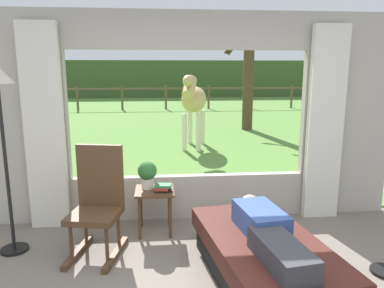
# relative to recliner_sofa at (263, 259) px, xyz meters

# --- Properties ---
(back_wall_with_window) EXTENTS (5.20, 0.12, 2.55)m
(back_wall_with_window) POSITION_rel_recliner_sofa_xyz_m (-0.54, 1.56, 1.03)
(back_wall_with_window) COLOR #ADA599
(back_wall_with_window) RESTS_ON ground_plane
(curtain_panel_left) EXTENTS (0.44, 0.10, 2.40)m
(curtain_panel_left) POSITION_rel_recliner_sofa_xyz_m (-2.23, 1.42, 0.98)
(curtain_panel_left) COLOR silver
(curtain_panel_left) RESTS_ON ground_plane
(curtain_panel_right) EXTENTS (0.44, 0.10, 2.40)m
(curtain_panel_right) POSITION_rel_recliner_sofa_xyz_m (1.15, 1.42, 0.98)
(curtain_panel_right) COLOR silver
(curtain_panel_right) RESTS_ON ground_plane
(outdoor_pasture_lawn) EXTENTS (36.00, 21.68, 0.02)m
(outdoor_pasture_lawn) POSITION_rel_recliner_sofa_xyz_m (-0.54, 12.46, -0.21)
(outdoor_pasture_lawn) COLOR #568438
(outdoor_pasture_lawn) RESTS_ON ground_plane
(distant_hill_ridge) EXTENTS (36.00, 2.00, 2.40)m
(distant_hill_ridge) POSITION_rel_recliner_sofa_xyz_m (-0.54, 22.30, 0.98)
(distant_hill_ridge) COLOR #3F562C
(distant_hill_ridge) RESTS_ON ground_plane
(recliner_sofa) EXTENTS (1.14, 1.81, 0.42)m
(recliner_sofa) POSITION_rel_recliner_sofa_xyz_m (0.00, 0.00, 0.00)
(recliner_sofa) COLOR black
(recliner_sofa) RESTS_ON ground_plane
(reclining_person) EXTENTS (0.42, 1.44, 0.22)m
(reclining_person) POSITION_rel_recliner_sofa_xyz_m (-0.00, -0.05, 0.30)
(reclining_person) COLOR #334C8C
(reclining_person) RESTS_ON recliner_sofa
(rocking_chair) EXTENTS (0.59, 0.76, 1.12)m
(rocking_chair) POSITION_rel_recliner_sofa_xyz_m (-1.54, 0.71, 0.33)
(rocking_chair) COLOR #4C331E
(rocking_chair) RESTS_ON ground_plane
(side_table) EXTENTS (0.44, 0.44, 0.52)m
(side_table) POSITION_rel_recliner_sofa_xyz_m (-0.97, 1.12, 0.21)
(side_table) COLOR #4C331E
(side_table) RESTS_ON ground_plane
(potted_plant) EXTENTS (0.22, 0.22, 0.32)m
(potted_plant) POSITION_rel_recliner_sofa_xyz_m (-1.05, 1.18, 0.48)
(potted_plant) COLOR silver
(potted_plant) RESTS_ON side_table
(book_stack) EXTENTS (0.21, 0.16, 0.08)m
(book_stack) POSITION_rel_recliner_sofa_xyz_m (-0.88, 1.06, 0.34)
(book_stack) COLOR black
(book_stack) RESTS_ON side_table
(horse) EXTENTS (0.84, 1.82, 1.73)m
(horse) POSITION_rel_recliner_sofa_xyz_m (-0.08, 5.66, 0.94)
(horse) COLOR tan
(horse) RESTS_ON outdoor_pasture_lawn
(pasture_tree) EXTENTS (1.23, 1.30, 3.50)m
(pasture_tree) POSITION_rel_recliner_sofa_xyz_m (1.82, 8.25, 1.39)
(pasture_tree) COLOR #4C3823
(pasture_tree) RESTS_ON outdoor_pasture_lawn
(pasture_fence_line) EXTENTS (16.10, 0.10, 1.10)m
(pasture_fence_line) POSITION_rel_recliner_sofa_xyz_m (-0.54, 14.26, 0.53)
(pasture_fence_line) COLOR brown
(pasture_fence_line) RESTS_ON outdoor_pasture_lawn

